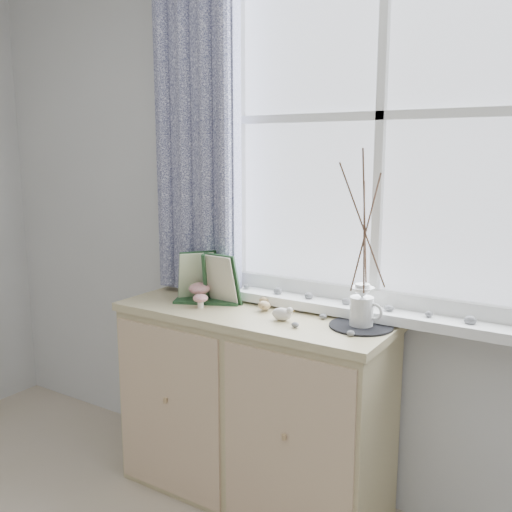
# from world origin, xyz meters

# --- Properties ---
(sideboard) EXTENTS (1.20, 0.45, 0.85)m
(sideboard) POSITION_xyz_m (-0.15, 1.75, 0.43)
(sideboard) COLOR tan
(sideboard) RESTS_ON ground
(botanical_book) EXTENTS (0.36, 0.26, 0.23)m
(botanical_book) POSITION_xyz_m (-0.40, 1.74, 0.97)
(botanical_book) COLOR #1D3D21
(botanical_book) RESTS_ON sideboard
(toadstool_cluster) EXTENTS (0.14, 0.15, 0.09)m
(toadstool_cluster) POSITION_xyz_m (-0.41, 1.73, 0.90)
(toadstool_cluster) COLOR white
(toadstool_cluster) RESTS_ON sideboard
(wooden_eggs) EXTENTS (0.09, 0.11, 0.06)m
(wooden_eggs) POSITION_xyz_m (-0.13, 1.82, 0.88)
(wooden_eggs) COLOR tan
(wooden_eggs) RESTS_ON sideboard
(songbird_figurine) EXTENTS (0.12, 0.06, 0.06)m
(songbird_figurine) POSITION_xyz_m (0.02, 1.71, 0.88)
(songbird_figurine) COLOR silver
(songbird_figurine) RESTS_ON sideboard
(crocheted_doily) EXTENTS (0.25, 0.25, 0.01)m
(crocheted_doily) POSITION_xyz_m (0.32, 1.80, 0.85)
(crocheted_doily) COLOR black
(crocheted_doily) RESTS_ON sideboard
(twig_pitcher) EXTENTS (0.26, 0.26, 0.69)m
(twig_pitcher) POSITION_xyz_m (0.32, 1.80, 1.24)
(twig_pitcher) COLOR silver
(twig_pitcher) RESTS_ON crocheted_doily
(sideboard_pebbles) EXTENTS (0.33, 0.23, 0.02)m
(sideboard_pebbles) POSITION_xyz_m (0.15, 1.75, 0.86)
(sideboard_pebbles) COLOR gray
(sideboard_pebbles) RESTS_ON sideboard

